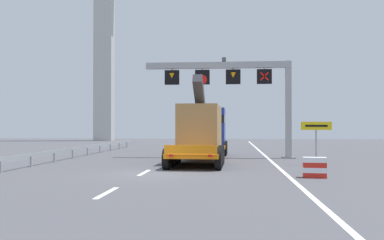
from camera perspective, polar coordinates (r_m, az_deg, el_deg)
ground at (r=20.89m, az=-4.94°, el=-7.03°), size 112.00×112.00×0.00m
lane_markings at (r=49.86m, az=0.31°, el=-3.39°), size 0.20×72.98×0.01m
edge_line_right at (r=32.62m, az=9.68°, el=-4.76°), size 0.20×63.00×0.01m
overhead_lane_gantry at (r=31.36m, az=5.78°, el=5.14°), size 10.63×0.90×7.17m
heavy_haul_truck_orange at (r=29.87m, az=1.56°, el=-1.33°), size 3.23×14.10×5.30m
exit_sign_yellow at (r=26.21m, az=15.96°, el=-1.47°), size 1.75×0.15×2.52m
crash_barrier_striped at (r=19.97m, az=15.76°, el=-6.00°), size 1.06×0.62×0.90m
guardrail_left at (r=34.60m, az=-13.58°, el=-3.60°), size 0.13×28.57×0.76m
bridge_pylon_distant at (r=70.92m, az=-11.42°, el=14.51°), size 9.00×2.00×41.12m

